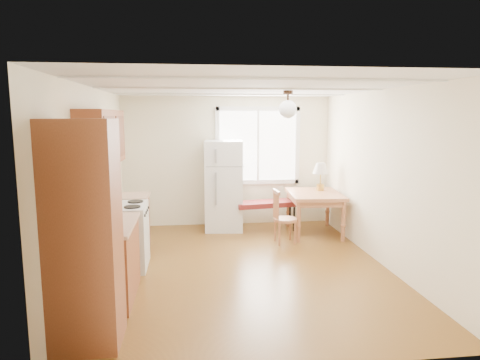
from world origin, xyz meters
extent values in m
cube|color=#523111|center=(0.00, 0.00, 0.00)|extent=(4.60, 5.60, 0.12)
cube|color=white|center=(0.00, 0.00, 2.50)|extent=(4.60, 5.60, 0.12)
cube|color=#F8EDC6|center=(0.00, 2.50, 1.25)|extent=(4.60, 0.10, 2.50)
cube|color=#F8EDC6|center=(0.00, -2.50, 1.25)|extent=(4.60, 0.10, 2.50)
cube|color=#F8EDC6|center=(-2.00, 0.00, 1.25)|extent=(0.10, 5.60, 2.50)
cube|color=#F8EDC6|center=(2.00, 0.00, 1.25)|extent=(0.10, 5.60, 2.50)
cube|color=brown|center=(-1.70, -1.85, 1.05)|extent=(0.60, 0.60, 2.10)
cube|color=brown|center=(-1.70, -0.85, 0.43)|extent=(0.60, 1.10, 0.86)
cube|color=tan|center=(-1.69, -0.85, 0.88)|extent=(0.62, 1.14, 0.04)
cube|color=silver|center=(-1.68, 0.20, 0.45)|extent=(0.65, 0.76, 0.90)
cube|color=brown|center=(-1.70, 0.95, 0.43)|extent=(0.60, 0.60, 0.86)
cube|color=brown|center=(-1.83, -0.15, 1.85)|extent=(0.33, 1.60, 0.70)
cube|color=white|center=(0.60, 2.48, 1.55)|extent=(1.50, 0.02, 1.35)
cylinder|color=black|center=(0.70, 0.40, 2.46)|extent=(0.14, 0.14, 0.06)
cylinder|color=black|center=(0.70, 0.40, 2.36)|extent=(0.03, 0.03, 0.16)
sphere|color=white|center=(0.70, 0.40, 2.22)|extent=(0.26, 0.26, 0.26)
cube|color=silver|center=(-0.10, 2.11, 0.84)|extent=(0.75, 0.75, 1.67)
cube|color=gray|center=(-0.10, 1.76, 1.23)|extent=(0.69, 0.02, 0.02)
cube|color=gray|center=(-0.27, 1.75, 1.00)|extent=(0.03, 0.03, 1.00)
cube|color=#5C1615|center=(0.69, 1.97, 0.50)|extent=(1.23, 0.62, 0.09)
cylinder|color=black|center=(0.19, 1.80, 0.23)|extent=(0.04, 0.04, 0.45)
cylinder|color=black|center=(1.18, 1.80, 0.23)|extent=(0.04, 0.04, 0.45)
cylinder|color=black|center=(0.19, 2.13, 0.23)|extent=(0.04, 0.04, 0.45)
cylinder|color=black|center=(1.18, 2.13, 0.23)|extent=(0.04, 0.04, 0.45)
cube|color=#9A5D3B|center=(1.50, 1.60, 0.73)|extent=(0.99, 1.27, 0.06)
cube|color=#9A5D3B|center=(1.50, 1.60, 0.65)|extent=(0.89, 1.17, 0.10)
cylinder|color=#9A5D3B|center=(1.08, 1.09, 0.35)|extent=(0.07, 0.07, 0.70)
cylinder|color=#9A5D3B|center=(1.85, 1.04, 0.35)|extent=(0.07, 0.07, 0.70)
cylinder|color=#9A5D3B|center=(1.15, 2.16, 0.35)|extent=(0.07, 0.07, 0.70)
cylinder|color=#9A5D3B|center=(1.92, 2.11, 0.35)|extent=(0.07, 0.07, 0.70)
cylinder|color=#9A5D3B|center=(0.85, 1.09, 0.40)|extent=(0.39, 0.39, 0.05)
cylinder|color=#9A5D3B|center=(0.72, 0.94, 0.20)|extent=(0.04, 0.04, 0.40)
cylinder|color=#9A5D3B|center=(0.99, 0.96, 0.20)|extent=(0.04, 0.04, 0.40)
cylinder|color=#9A5D3B|center=(0.70, 1.21, 0.20)|extent=(0.04, 0.04, 0.40)
cylinder|color=#9A5D3B|center=(0.97, 1.23, 0.20)|extent=(0.04, 0.04, 0.40)
cylinder|color=#B6913A|center=(1.67, 1.81, 0.82)|extent=(0.14, 0.14, 0.12)
cylinder|color=#B6913A|center=(1.67, 1.81, 0.97)|extent=(0.02, 0.02, 0.20)
cone|color=beige|center=(1.67, 1.81, 1.17)|extent=(0.30, 0.30, 0.20)
cube|color=black|center=(-1.72, -1.30, 0.94)|extent=(0.23, 0.25, 0.08)
cube|color=black|center=(-1.72, -1.39, 1.11)|extent=(0.18, 0.11, 0.27)
cylinder|color=black|center=(-1.72, -1.25, 1.03)|extent=(0.13, 0.13, 0.11)
cylinder|color=red|center=(-1.82, -0.40, 0.99)|extent=(0.13, 0.13, 0.18)
sphere|color=red|center=(-1.82, -0.40, 1.12)|extent=(0.06, 0.06, 0.06)
camera|label=1|loc=(-0.74, -5.77, 2.12)|focal=32.00mm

